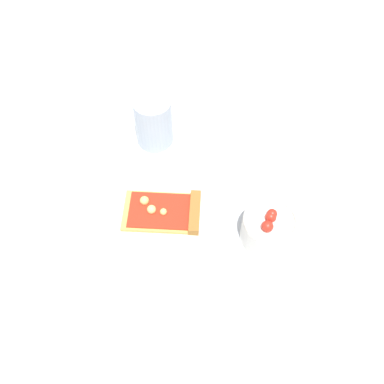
% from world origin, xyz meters
% --- Properties ---
extents(ground_plane, '(2.40, 2.40, 0.00)m').
position_xyz_m(ground_plane, '(0.00, 0.00, 0.00)').
color(ground_plane, silver).
rests_on(ground_plane, ground).
extents(plate, '(0.22, 0.22, 0.01)m').
position_xyz_m(plate, '(0.03, -0.02, 0.01)').
color(plate, white).
rests_on(plate, ground_plane).
extents(pizza_slice_main, '(0.16, 0.11, 0.02)m').
position_xyz_m(pizza_slice_main, '(0.03, -0.06, 0.02)').
color(pizza_slice_main, '#E5B256').
rests_on(pizza_slice_main, plate).
extents(salad_bowl, '(0.10, 0.10, 0.08)m').
position_xyz_m(salad_bowl, '(-0.17, -0.06, 0.04)').
color(salad_bowl, white).
rests_on(salad_bowl, ground_plane).
extents(soda_glass, '(0.08, 0.08, 0.12)m').
position_xyz_m(soda_glass, '(0.11, -0.25, 0.06)').
color(soda_glass, silver).
rests_on(soda_glass, ground_plane).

